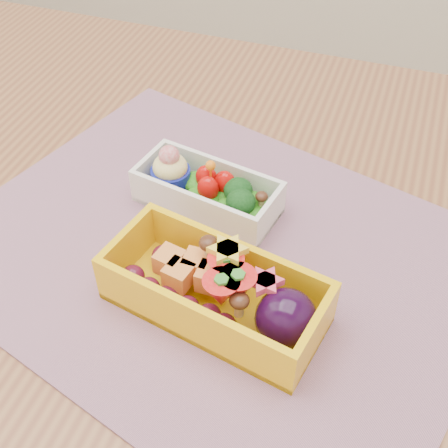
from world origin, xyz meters
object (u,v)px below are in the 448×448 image
(placemat, at_px, (215,254))
(bento_yellow, at_px, (219,291))
(table, at_px, (242,305))
(bento_white, at_px, (207,191))

(placemat, relative_size, bento_yellow, 2.43)
(table, relative_size, bento_white, 7.64)
(placemat, distance_m, bento_yellow, 0.08)
(table, relative_size, bento_yellow, 5.88)
(bento_white, bearing_deg, table, -24.55)
(table, xyz_separation_m, bento_white, (-0.05, 0.04, 0.12))
(placemat, height_order, bento_white, bento_white)
(placemat, height_order, bento_yellow, bento_yellow)
(table, height_order, bento_white, bento_white)
(table, distance_m, bento_yellow, 0.16)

